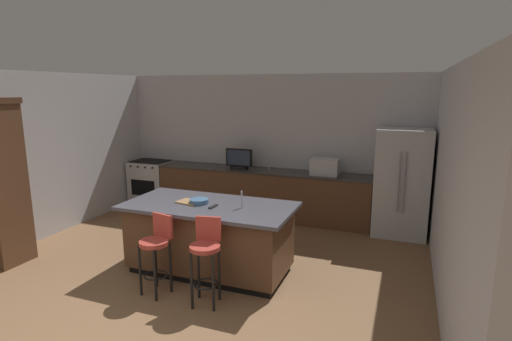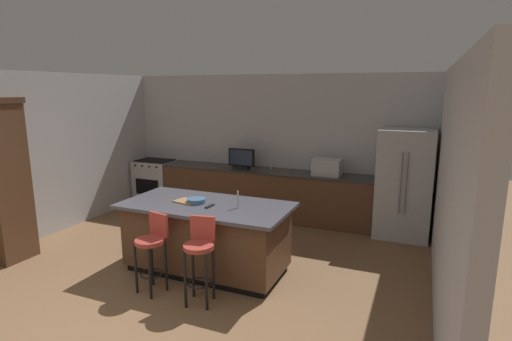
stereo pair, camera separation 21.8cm
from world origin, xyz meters
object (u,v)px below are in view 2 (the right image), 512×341
at_px(bar_stool_left, 152,247).
at_px(tv_remote, 210,206).
at_px(bar_stool_right, 200,253).
at_px(microwave, 327,167).
at_px(tv_monitor, 241,160).
at_px(fruit_bowl, 196,201).
at_px(refrigerator, 404,184).
at_px(range_oven, 156,181).
at_px(cabinet_tower, 1,178).
at_px(cutting_board, 187,201).
at_px(kitchen_island, 207,237).

bearing_deg(bar_stool_left, tv_remote, 68.25).
bearing_deg(bar_stool_right, microwave, 67.08).
distance_m(tv_monitor, bar_stool_left, 3.18).
distance_m(fruit_bowl, tv_remote, 0.26).
xyz_separation_m(refrigerator, range_oven, (-4.93, 0.07, -0.42)).
bearing_deg(tv_monitor, bar_stool_right, -73.38).
height_order(refrigerator, tv_monitor, refrigerator).
height_order(range_oven, cabinet_tower, cabinet_tower).
height_order(bar_stool_right, cutting_board, bar_stool_right).
xyz_separation_m(range_oven, fruit_bowl, (2.49, -2.45, 0.49)).
bearing_deg(fruit_bowl, tv_monitor, 100.85).
relative_size(range_oven, tv_monitor, 1.77).
xyz_separation_m(range_oven, bar_stool_right, (2.96, -3.18, 0.13)).
height_order(bar_stool_left, tv_remote, bar_stool_left).
bearing_deg(tv_monitor, range_oven, 178.57).
bearing_deg(cutting_board, range_oven, 133.70).
distance_m(bar_stool_right, tv_remote, 0.76).
xyz_separation_m(microwave, fruit_bowl, (-1.16, -2.45, -0.09)).
bearing_deg(tv_monitor, fruit_bowl, -79.15).
bearing_deg(range_oven, bar_stool_left, -54.00).
distance_m(tv_monitor, bar_stool_right, 3.30).
relative_size(microwave, cutting_board, 1.54).
bearing_deg(refrigerator, kitchen_island, -134.22).
height_order(bar_stool_left, cutting_board, bar_stool_left).
bearing_deg(tv_monitor, cutting_board, -82.40).
distance_m(bar_stool_right, fruit_bowl, 0.95).
relative_size(microwave, fruit_bowl, 1.96).
xyz_separation_m(tv_monitor, tv_remote, (0.71, -2.48, -0.15)).
relative_size(bar_stool_left, tv_remote, 5.55).
xyz_separation_m(cabinet_tower, microwave, (3.82, 3.19, -0.14)).
distance_m(refrigerator, bar_stool_right, 3.70).
distance_m(tv_monitor, fruit_bowl, 2.44).
distance_m(kitchen_island, cutting_board, 0.53).
bearing_deg(kitchen_island, bar_stool_right, -65.50).
bearing_deg(cabinet_tower, tv_monitor, 54.91).
distance_m(microwave, tv_monitor, 1.62).
relative_size(kitchen_island, fruit_bowl, 9.00).
bearing_deg(cabinet_tower, tv_remote, 12.64).
distance_m(cabinet_tower, cutting_board, 2.64).
relative_size(bar_stool_left, fruit_bowl, 3.85).
relative_size(fruit_bowl, tv_remote, 1.44).
relative_size(refrigerator, cutting_board, 5.64).
xyz_separation_m(range_oven, bar_stool_left, (2.31, -3.18, 0.10)).
xyz_separation_m(bar_stool_left, cutting_board, (0.04, 0.72, 0.37)).
height_order(range_oven, microwave, microwave).
xyz_separation_m(range_oven, tv_monitor, (2.03, -0.05, 0.62)).
height_order(kitchen_island, tv_monitor, tv_monitor).
xyz_separation_m(kitchen_island, tv_monitor, (-0.59, 2.39, 0.61)).
relative_size(microwave, bar_stool_left, 0.51).
xyz_separation_m(refrigerator, bar_stool_right, (-1.97, -3.12, -0.29)).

